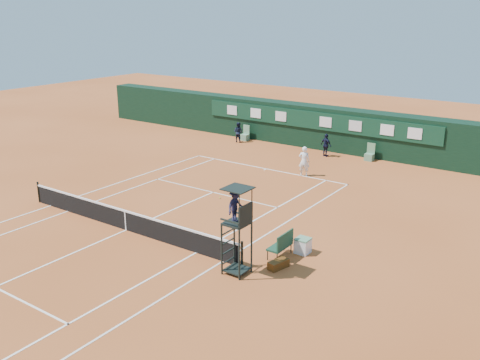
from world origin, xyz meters
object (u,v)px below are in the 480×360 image
object	(u,v)px
tennis_net	(126,220)
player	(304,161)
umpire_chair	(236,212)
player_bench	(282,244)
cooler	(303,245)

from	to	relation	value
tennis_net	player	bearing A→B (deg)	77.80
tennis_net	player	distance (m)	12.24
umpire_chair	player_bench	world-z (taller)	umpire_chair
umpire_chair	cooler	world-z (taller)	umpire_chair
tennis_net	cooler	world-z (taller)	tennis_net
player_bench	player	xyz separation A→B (m)	(-4.62, 10.30, 0.31)
tennis_net	player	xyz separation A→B (m)	(2.59, 11.96, 0.40)
tennis_net	player_bench	world-z (taller)	same
umpire_chair	cooler	distance (m)	3.87
umpire_chair	tennis_net	bearing A→B (deg)	175.76
player_bench	player	distance (m)	11.29
umpire_chair	player_bench	distance (m)	2.92
umpire_chair	player	xyz separation A→B (m)	(-3.90, 12.44, -1.55)
umpire_chair	player	world-z (taller)	umpire_chair
player_bench	umpire_chair	bearing A→B (deg)	-108.59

